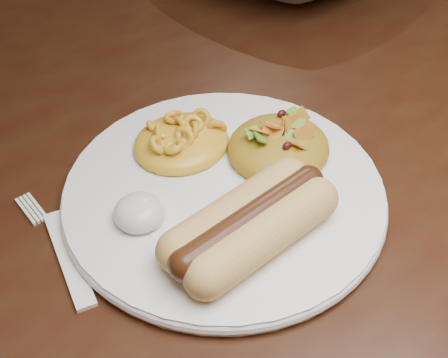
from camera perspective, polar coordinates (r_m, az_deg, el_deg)
table at (r=0.69m, az=-2.94°, el=1.27°), size 1.60×0.90×0.75m
plate at (r=0.51m, az=-0.00°, el=-1.35°), size 0.34×0.34×0.01m
hotdog at (r=0.46m, az=2.43°, el=-4.04°), size 0.12×0.07×0.03m
mac_and_cheese at (r=0.54m, az=-3.97°, el=4.33°), size 0.11×0.10×0.03m
sour_cream at (r=0.48m, az=-7.80°, el=-2.70°), size 0.04×0.04×0.02m
taco_salad at (r=0.53m, az=5.06°, el=3.57°), size 0.09×0.09×0.04m
fork at (r=0.49m, az=-14.00°, el=-7.01°), size 0.05×0.13×0.00m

